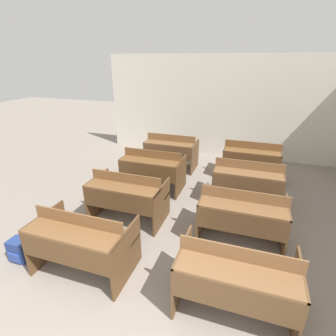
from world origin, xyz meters
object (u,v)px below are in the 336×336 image
Objects in this scene: bench_second_left at (127,195)px; bench_third_right at (247,181)px; bench_back_left at (171,150)px; bench_front_right at (236,277)px; schoolbag at (20,250)px; bench_second_right at (242,215)px; bench_back_right at (251,159)px; bench_front_left at (82,240)px; bench_third_left at (153,168)px.

bench_third_right is (1.92, 1.25, 0.00)m from bench_second_left.
bench_back_left is at bearing 90.56° from bench_second_left.
schoolbag is (-2.92, -0.12, -0.32)m from bench_front_right.
schoolbag is at bearing -137.76° from bench_third_right.
bench_second_right and bench_back_left have the same top height.
bench_front_left is at bearing -117.11° from bench_back_right.
bench_third_left and bench_third_right have the same top height.
bench_front_right and bench_third_right have the same top height.
bench_second_left and bench_back_left have the same top height.
bench_front_right is at bearing -33.32° from bench_second_left.
bench_second_right is at bearing 25.69° from schoolbag.
schoolbag is (-0.99, -1.39, -0.32)m from bench_second_left.
bench_back_left is (-0.02, 3.78, 0.00)m from bench_front_left.
bench_front_right is at bearing -90.02° from bench_back_right.
bench_third_right is 1.00× the size of bench_back_right.
bench_second_right is 1.00× the size of bench_third_left.
bench_third_right is 1.00× the size of bench_back_left.
bench_second_right is 1.00× the size of bench_third_right.
bench_front_left and bench_third_left have the same top height.
bench_front_left is 1.00× the size of bench_back_left.
bench_second_right is (-0.03, 1.27, 0.00)m from bench_front_right.
bench_third_left is 1.00× the size of bench_back_left.
bench_third_left is (-1.96, 2.52, 0.00)m from bench_front_right.
bench_third_right is at bearing -33.02° from bench_back_left.
bench_second_right is 1.00× the size of bench_back_right.
bench_front_left is 3.78m from bench_back_left.
bench_second_left and bench_third_right have the same top height.
bench_third_left is at bearing 91.14° from bench_second_left.
bench_back_left is at bearing 146.98° from bench_third_right.
schoolbag is (-2.91, -2.64, -0.32)m from bench_third_right.
bench_third_right is 4.03× the size of schoolbag.
schoolbag is at bearing -110.06° from bench_third_left.
bench_front_right is (1.94, 0.00, 0.00)m from bench_front_left.
schoolbag is (-2.89, -1.39, -0.32)m from bench_second_right.
bench_third_right is (1.94, 0.00, 0.00)m from bench_third_left.
bench_front_left and bench_front_right have the same top height.
bench_back_right is at bearing 62.89° from bench_front_left.
bench_front_left is 1.94m from bench_front_right.
bench_front_right is 1.00× the size of bench_third_right.
bench_back_right is 4.03× the size of schoolbag.
bench_front_left is 1.27m from bench_second_left.
bench_third_left is 1.00× the size of bench_third_right.
bench_front_right reaches higher than schoolbag.
bench_front_right is 1.27m from bench_second_right.
bench_second_left is 1.00× the size of bench_back_left.
bench_front_right is 1.00× the size of bench_back_left.
bench_third_right is at bearing 0.14° from bench_third_left.
bench_third_left is at bearing -146.87° from bench_back_right.
bench_third_left is at bearing 90.45° from bench_front_left.
bench_back_left is at bearing -179.62° from bench_back_right.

